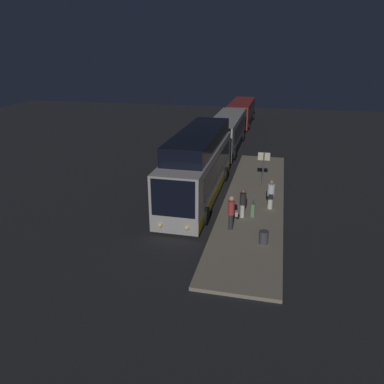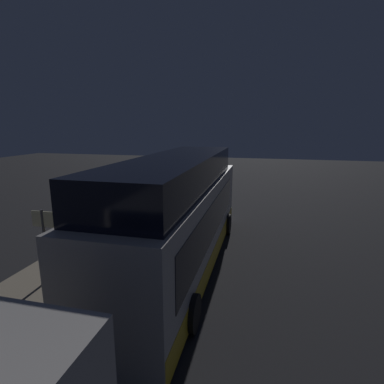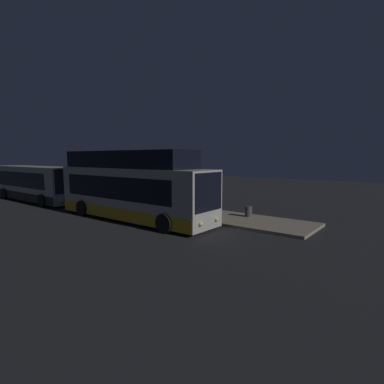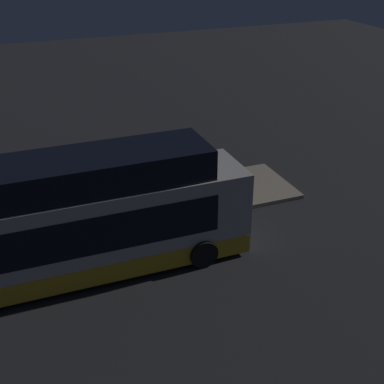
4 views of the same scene
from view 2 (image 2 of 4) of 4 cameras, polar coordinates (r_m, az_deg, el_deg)
The scene contains 9 objects.
ground at distance 11.72m, azimuth -3.16°, elevation -13.98°, with size 80.00×80.00×0.00m, color #232326.
platform at distance 13.00m, azimuth -17.95°, elevation -11.44°, with size 20.00×3.59×0.16m.
bus_lead at distance 10.99m, azimuth -2.24°, elevation -5.20°, with size 11.50×2.83×4.21m.
passenger_boarding at distance 14.24m, azimuth -18.83°, elevation -4.98°, with size 0.61×0.45×1.77m.
passenger_waiting at distance 16.16m, azimuth -7.14°, elevation -2.05°, with size 0.39×0.55×1.85m.
passenger_with_bags at distance 14.88m, azimuth -10.86°, elevation -3.92°, with size 0.37×0.37×1.67m.
suitcase at distance 15.00m, azimuth -13.24°, elevation -6.03°, with size 0.45×0.19×0.99m.
sign_post at distance 10.93m, azimuth -26.29°, elevation -7.37°, with size 0.10×0.78×2.45m.
trash_bin at distance 18.02m, azimuth -10.94°, elevation -2.96°, with size 0.44×0.44×0.65m.
Camera 2 is at (-10.03, -3.08, 5.23)m, focal length 28.00 mm.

